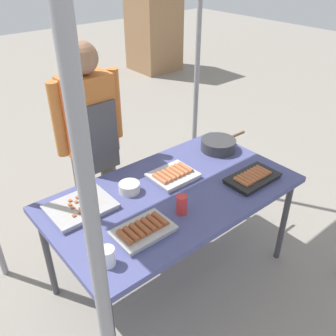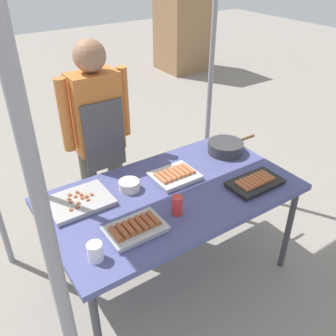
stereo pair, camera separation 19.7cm
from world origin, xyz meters
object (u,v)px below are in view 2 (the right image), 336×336
object	(u,v)px
cooking_wok	(226,147)
neighbor_stall_left	(182,17)
tray_pork_links	(255,183)
condiment_bowl	(129,185)
stall_table	(172,198)
tray_spring_rolls	(135,228)
tray_meat_skewers	(79,202)
drink_cup_by_wok	(177,205)
vendor_woman	(98,131)
tray_grilled_sausages	(175,175)
drink_cup_near_edge	(95,252)

from	to	relation	value
cooking_wok	neighbor_stall_left	world-z (taller)	neighbor_stall_left
tray_pork_links	cooking_wok	world-z (taller)	cooking_wok
tray_pork_links	condiment_bowl	xyz separation A→B (m)	(-0.70, 0.42, 0.01)
tray_pork_links	neighbor_stall_left	xyz separation A→B (m)	(2.58, 4.38, 0.16)
stall_table	tray_spring_rolls	bearing A→B (deg)	-152.49
neighbor_stall_left	tray_spring_rolls	bearing A→B (deg)	-128.49
tray_meat_skewers	drink_cup_by_wok	xyz separation A→B (m)	(0.44, -0.41, 0.04)
drink_cup_by_wok	vendor_woman	distance (m)	0.91
tray_grilled_sausages	tray_meat_skewers	size ratio (longest dim) A/B	0.79
tray_spring_rolls	drink_cup_by_wok	distance (m)	0.28
condiment_bowl	drink_cup_near_edge	distance (m)	0.62
drink_cup_by_wok	stall_table	bearing A→B (deg)	62.46
stall_table	tray_grilled_sausages	bearing A→B (deg)	49.50
tray_grilled_sausages	neighbor_stall_left	size ratio (longest dim) A/B	0.16
stall_table	tray_spring_rolls	size ratio (longest dim) A/B	4.94
stall_table	neighbor_stall_left	size ratio (longest dim) A/B	0.86
neighbor_stall_left	tray_meat_skewers	bearing A→B (deg)	-132.56
stall_table	drink_cup_by_wok	distance (m)	0.25
condiment_bowl	neighbor_stall_left	bearing A→B (deg)	50.38
tray_pork_links	stall_table	bearing A→B (deg)	153.43
tray_pork_links	vendor_woman	distance (m)	1.16
drink_cup_near_edge	vendor_woman	world-z (taller)	vendor_woman
stall_table	drink_cup_by_wok	bearing A→B (deg)	-117.54
drink_cup_by_wok	tray_meat_skewers	bearing A→B (deg)	137.10
tray_grilled_sausages	tray_meat_skewers	world-z (taller)	tray_grilled_sausages
vendor_woman	tray_pork_links	bearing A→B (deg)	125.02
condiment_bowl	vendor_woman	size ratio (longest dim) A/B	0.08
neighbor_stall_left	tray_pork_links	bearing A→B (deg)	-120.51
tray_grilled_sausages	neighbor_stall_left	world-z (taller)	neighbor_stall_left
tray_meat_skewers	cooking_wok	size ratio (longest dim) A/B	0.89
tray_pork_links	condiment_bowl	distance (m)	0.81
cooking_wok	condiment_bowl	size ratio (longest dim) A/B	3.17
tray_spring_rolls	cooking_wok	distance (m)	1.08
condiment_bowl	neighbor_stall_left	size ratio (longest dim) A/B	0.07
tray_grilled_sausages	tray_pork_links	size ratio (longest dim) A/B	0.82
tray_spring_rolls	drink_cup_near_edge	distance (m)	0.28
tray_meat_skewers	condiment_bowl	bearing A→B (deg)	-6.32
vendor_woman	drink_cup_by_wok	bearing A→B (deg)	94.43
tray_spring_rolls	cooking_wok	size ratio (longest dim) A/B	0.76
drink_cup_by_wok	drink_cup_near_edge	bearing A→B (deg)	-172.84
drink_cup_by_wok	neighbor_stall_left	size ratio (longest dim) A/B	0.06
tray_pork_links	drink_cup_near_edge	xyz separation A→B (m)	(-1.13, -0.02, 0.03)
tray_grilled_sausages	neighbor_stall_left	bearing A→B (deg)	53.58
condiment_bowl	drink_cup_near_edge	world-z (taller)	drink_cup_near_edge
tray_spring_rolls	drink_cup_near_edge	xyz separation A→B (m)	(-0.27, -0.07, 0.03)
tray_meat_skewers	cooking_wok	distance (m)	1.16
stall_table	tray_meat_skewers	distance (m)	0.58
tray_spring_rolls	stall_table	bearing A→B (deg)	27.51
cooking_wok	tray_spring_rolls	bearing A→B (deg)	-158.42
neighbor_stall_left	stall_table	bearing A→B (deg)	-126.54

